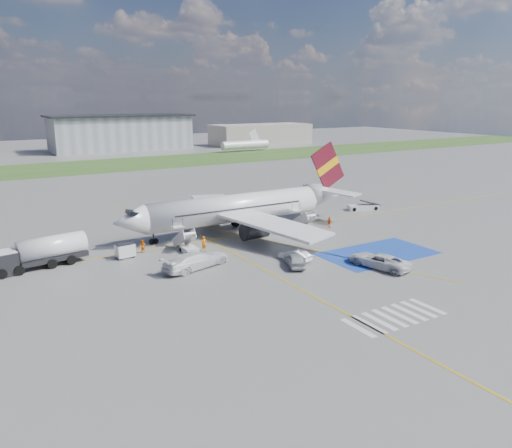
# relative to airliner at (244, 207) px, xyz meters

# --- Properties ---
(ground) EXTENTS (400.00, 400.00, 0.00)m
(ground) POSITION_rel_airliner_xyz_m (-1.51, -14.00, -3.39)
(ground) COLOR #60605E
(ground) RESTS_ON ground
(grass_strip) EXTENTS (400.00, 30.00, 0.01)m
(grass_strip) POSITION_rel_airliner_xyz_m (-1.51, 81.00, -3.39)
(grass_strip) COLOR #2D4C1E
(grass_strip) RESTS_ON ground
(taxiway_line_main) EXTENTS (120.00, 0.20, 0.01)m
(taxiway_line_main) POSITION_rel_airliner_xyz_m (-1.51, -2.00, -3.39)
(taxiway_line_main) COLOR gold
(taxiway_line_main) RESTS_ON ground
(taxiway_line_cross) EXTENTS (0.20, 60.00, 0.01)m
(taxiway_line_cross) POSITION_rel_airliner_xyz_m (-6.51, -24.00, -3.39)
(taxiway_line_cross) COLOR gold
(taxiway_line_cross) RESTS_ON ground
(taxiway_line_diag) EXTENTS (20.71, 56.45, 0.01)m
(taxiway_line_diag) POSITION_rel_airliner_xyz_m (-1.51, -2.00, -3.39)
(taxiway_line_diag) COLOR gold
(taxiway_line_diag) RESTS_ON ground
(staging_box) EXTENTS (14.00, 8.00, 0.01)m
(staging_box) POSITION_rel_airliner_xyz_m (8.49, -18.00, -3.39)
(staging_box) COLOR #1A3D9C
(staging_box) RESTS_ON ground
(crosswalk) EXTENTS (9.00, 4.00, 0.01)m
(crosswalk) POSITION_rel_airliner_xyz_m (-3.31, -32.00, -3.39)
(crosswalk) COLOR silver
(crosswalk) RESTS_ON ground
(terminal_centre) EXTENTS (48.00, 18.00, 12.00)m
(terminal_centre) POSITION_rel_airliner_xyz_m (18.49, 121.00, 2.61)
(terminal_centre) COLOR gray
(terminal_centre) RESTS_ON ground
(terminal_east) EXTENTS (40.00, 16.00, 8.00)m
(terminal_east) POSITION_rel_airliner_xyz_m (73.49, 114.00, 0.61)
(terminal_east) COLOR gray
(terminal_east) RESTS_ON ground
(airliner) EXTENTS (36.81, 32.95, 11.92)m
(airliner) POSITION_rel_airliner_xyz_m (0.00, 0.00, 0.00)
(airliner) COLOR silver
(airliner) RESTS_ON ground
(airstairs_fwd) EXTENTS (1.90, 5.20, 3.60)m
(airstairs_fwd) POSITION_rel_airliner_xyz_m (-11.01, -5.30, -2.77)
(airstairs_fwd) COLOR silver
(airstairs_fwd) RESTS_ON ground
(airstairs_aft) EXTENTS (1.90, 5.20, 3.60)m
(airstairs_aft) POSITION_rel_airliner_xyz_m (7.49, -5.30, -2.77)
(airstairs_aft) COLOR silver
(airstairs_aft) RESTS_ON ground
(fuel_tanker) EXTENTS (10.24, 4.15, 3.40)m
(fuel_tanker) POSITION_rel_airliner_xyz_m (-27.34, -2.14, -1.96)
(fuel_tanker) COLOR black
(fuel_tanker) RESTS_ON ground
(gpu_cart) EXTENTS (2.27, 1.61, 1.77)m
(gpu_cart) POSITION_rel_airliner_xyz_m (-18.34, -3.65, -2.60)
(gpu_cart) COLOR silver
(gpu_cart) RESTS_ON ground
(belt_loader) EXTENTS (5.79, 3.43, 1.67)m
(belt_loader) POSITION_rel_airliner_xyz_m (23.97, 1.12, -2.98)
(belt_loader) COLOR silver
(belt_loader) RESTS_ON ground
(car_silver_a) EXTENTS (3.48, 4.85, 1.53)m
(car_silver_a) POSITION_rel_airliner_xyz_m (-2.94, -16.62, -2.63)
(car_silver_a) COLOR #AEB0B5
(car_silver_a) RESTS_ON ground
(car_silver_b) EXTENTS (2.60, 4.27, 1.33)m
(car_silver_b) POSITION_rel_airliner_xyz_m (-1.74, -15.00, -2.73)
(car_silver_b) COLOR silver
(car_silver_b) RESTS_ON ground
(van_white_a) EXTENTS (3.77, 6.00, 2.09)m
(van_white_a) POSITION_rel_airliner_xyz_m (4.93, -21.76, -2.35)
(van_white_a) COLOR silver
(van_white_a) RESTS_ON ground
(van_white_b) EXTENTS (6.78, 4.15, 2.48)m
(van_white_b) POSITION_rel_airliner_xyz_m (-12.63, -11.35, -2.15)
(van_white_b) COLOR white
(van_white_b) RESTS_ON ground
(crew_fwd) EXTENTS (0.78, 0.59, 1.92)m
(crew_fwd) POSITION_rel_airliner_xyz_m (-9.20, -6.14, -2.43)
(crew_fwd) COLOR orange
(crew_fwd) RESTS_ON ground
(crew_nose) EXTENTS (0.98, 1.02, 1.66)m
(crew_nose) POSITION_rel_airliner_xyz_m (-15.96, -2.94, -2.56)
(crew_nose) COLOR orange
(crew_nose) RESTS_ON ground
(crew_aft) EXTENTS (0.64, 1.03, 1.64)m
(crew_aft) POSITION_rel_airliner_xyz_m (11.38, -5.22, -2.57)
(crew_aft) COLOR #F1580C
(crew_aft) RESTS_ON ground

